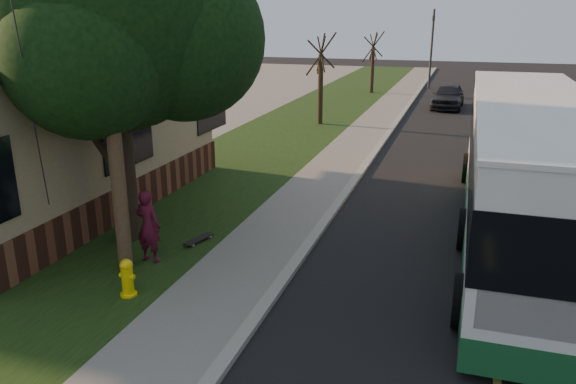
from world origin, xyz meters
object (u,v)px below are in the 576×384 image
at_px(utility_pole, 105,45).
at_px(bare_tree_near, 321,80).
at_px(traffic_signal, 432,43).
at_px(skateboard_main, 199,239).
at_px(bare_tree_far, 373,64).
at_px(fire_hydrant, 127,278).
at_px(distant_car, 448,96).
at_px(transit_bus, 529,167).
at_px(skateboarder, 148,226).
at_px(leafy_tree, 114,14).
at_px(dumpster, 20,196).

relative_size(utility_pole, bare_tree_near, 2.11).
relative_size(traffic_signal, skateboard_main, 6.09).
xyz_separation_m(utility_pole, bare_tree_far, (0.31, 29.01, -2.63)).
xyz_separation_m(fire_hydrant, utility_pole, (-0.71, 0.99, 4.20)).
distance_m(bare_tree_far, distant_car, 7.15).
xyz_separation_m(transit_bus, distant_car, (-2.54, 19.82, -1.10)).
xyz_separation_m(skateboarder, skateboard_main, (0.52, 1.28, -0.74)).
distance_m(utility_pole, leafy_tree, 1.94).
distance_m(utility_pole, transit_bus, 9.59).
bearing_deg(skateboard_main, bare_tree_far, 91.05).
distance_m(bare_tree_near, skateboarder, 16.55).
distance_m(leafy_tree, traffic_signal, 31.76).
xyz_separation_m(bare_tree_near, dumpster, (-3.89, -15.37, -1.38)).
relative_size(fire_hydrant, bare_tree_near, 0.17).
height_order(utility_pole, distant_car, utility_pole).
bearing_deg(bare_tree_far, leafy_tree, -92.45).
bearing_deg(bare_tree_near, skateboarder, -88.33).
xyz_separation_m(utility_pole, dumpster, (-4.09, 1.64, -3.86)).
distance_m(fire_hydrant, transit_bus, 9.21).
distance_m(bare_tree_near, transit_bus, 15.02).
xyz_separation_m(bare_tree_near, skateboarder, (0.48, -16.49, -1.28)).
relative_size(leafy_tree, distant_car, 1.90).
bearing_deg(transit_bus, traffic_signal, 98.39).
distance_m(leafy_tree, dumpster, 5.45).
bearing_deg(skateboarder, traffic_signal, -89.32).
bearing_deg(dumpster, skateboard_main, 1.90).
distance_m(skateboard_main, dumpster, 4.94).
bearing_deg(skateboard_main, leafy_tree, -175.11).
distance_m(transit_bus, skateboard_main, 7.86).
height_order(skateboard_main, dumpster, dumpster).
xyz_separation_m(leafy_tree, distant_car, (6.35, 22.59, -4.47)).
xyz_separation_m(fire_hydrant, dumpster, (-4.79, 2.63, 0.34)).
bearing_deg(distant_car, fire_hydrant, -98.16).
distance_m(leafy_tree, skateboarder, 4.59).
bearing_deg(traffic_signal, transit_bus, -81.61).
xyz_separation_m(skateboarder, dumpster, (-4.37, 1.12, -0.10)).
bearing_deg(dumpster, leafy_tree, 0.35).
bearing_deg(dumpster, bare_tree_far, 80.89).
distance_m(transit_bus, dumpster, 12.47).
relative_size(skateboard_main, dumpster, 0.49).
bearing_deg(transit_bus, skateboarder, -153.15).
bearing_deg(skateboarder, fire_hydrant, 112.41).
height_order(leafy_tree, skateboarder, leafy_tree).
xyz_separation_m(bare_tree_near, bare_tree_far, (0.50, 12.00, -0.15)).
bearing_deg(leafy_tree, bare_tree_near, 87.50).
xyz_separation_m(bare_tree_near, transit_bus, (8.21, -12.57, -0.35)).
relative_size(dumpster, distant_car, 0.45).
relative_size(bare_tree_far, dumpster, 2.18).
relative_size(transit_bus, skateboarder, 7.76).
height_order(transit_bus, skateboard_main, transit_bus).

